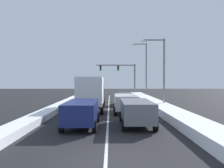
{
  "coord_description": "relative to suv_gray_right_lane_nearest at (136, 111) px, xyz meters",
  "views": [
    {
      "loc": [
        0.17,
        -8.74,
        3.07
      ],
      "look_at": [
        0.47,
        30.49,
        2.42
      ],
      "focal_mm": 37.47,
      "sensor_mm": 36.0,
      "label": 1
    }
  ],
  "objects": [
    {
      "name": "ground_plane",
      "position": [
        -1.93,
        7.63,
        -1.02
      ],
      "size": [
        120.0,
        120.0,
        0.0
      ],
      "primitive_type": "plane",
      "color": "black"
    },
    {
      "name": "lane_stripe_between_right_lane_and_center_lane",
      "position": [
        -1.93,
        11.26,
        -1.01
      ],
      "size": [
        0.14,
        39.94,
        0.01
      ],
      "primitive_type": "cube",
      "color": "silver",
      "rests_on": "ground"
    },
    {
      "name": "snow_bank_right_shoulder",
      "position": [
        3.37,
        11.26,
        -0.69
      ],
      "size": [
        1.97,
        39.94,
        0.64
      ],
      "primitive_type": "cube",
      "color": "white",
      "rests_on": "ground"
    },
    {
      "name": "snow_bank_left_shoulder",
      "position": [
        -7.23,
        11.26,
        -0.77
      ],
      "size": [
        1.39,
        39.94,
        0.49
      ],
      "primitive_type": "cube",
      "color": "white",
      "rests_on": "ground"
    },
    {
      "name": "suv_gray_right_lane_nearest",
      "position": [
        0.0,
        0.0,
        0.0
      ],
      "size": [
        2.16,
        4.9,
        1.67
      ],
      "color": "slate",
      "rests_on": "ground"
    },
    {
      "name": "suv_silver_right_lane_second",
      "position": [
        -0.36,
        6.24,
        0.0
      ],
      "size": [
        2.16,
        4.9,
        1.67
      ],
      "color": "#B7BABF",
      "rests_on": "ground"
    },
    {
      "name": "sedan_maroon_right_lane_third",
      "position": [
        0.0,
        12.89,
        -0.25
      ],
      "size": [
        2.0,
        4.5,
        1.51
      ],
      "color": "maroon",
      "rests_on": "ground"
    },
    {
      "name": "suv_navy_center_lane_nearest",
      "position": [
        -3.64,
        -0.38,
        0.0
      ],
      "size": [
        2.16,
        4.9,
        1.67
      ],
      "color": "navy",
      "rests_on": "ground"
    },
    {
      "name": "box_truck_center_lane_second",
      "position": [
        -3.64,
        7.65,
        0.88
      ],
      "size": [
        2.53,
        7.2,
        3.36
      ],
      "color": "black",
      "rests_on": "ground"
    },
    {
      "name": "sedan_red_center_lane_third",
      "position": [
        -3.7,
        15.93,
        -0.25
      ],
      "size": [
        2.0,
        4.5,
        1.51
      ],
      "color": "maroon",
      "rests_on": "ground"
    },
    {
      "name": "traffic_light_gantry",
      "position": [
        0.63,
        29.4,
        3.48
      ],
      "size": [
        7.54,
        0.47,
        6.2
      ],
      "color": "slate",
      "rests_on": "ground"
    },
    {
      "name": "street_lamp_right_near",
      "position": [
        3.64,
        9.44,
        3.54
      ],
      "size": [
        2.66,
        0.36,
        7.53
      ],
      "color": "gray",
      "rests_on": "ground"
    },
    {
      "name": "street_lamp_right_mid",
      "position": [
        4.03,
        23.97,
        4.48
      ],
      "size": [
        2.66,
        0.36,
        9.32
      ],
      "color": "gray",
      "rests_on": "ground"
    }
  ]
}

